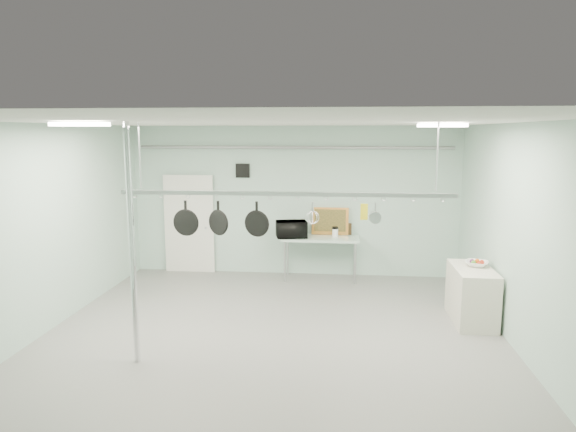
# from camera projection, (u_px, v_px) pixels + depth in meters

# --- Properties ---
(floor) EXTENTS (8.00, 8.00, 0.00)m
(floor) POSITION_uv_depth(u_px,v_px,m) (268.00, 348.00, 7.36)
(floor) COLOR gray
(floor) RESTS_ON ground
(ceiling) EXTENTS (7.00, 8.00, 0.02)m
(ceiling) POSITION_uv_depth(u_px,v_px,m) (267.00, 123.00, 6.84)
(ceiling) COLOR silver
(ceiling) RESTS_ON back_wall
(back_wall) EXTENTS (7.00, 0.02, 3.20)m
(back_wall) POSITION_uv_depth(u_px,v_px,m) (294.00, 201.00, 11.02)
(back_wall) COLOR #ABCDBE
(back_wall) RESTS_ON floor
(right_wall) EXTENTS (0.02, 8.00, 3.20)m
(right_wall) POSITION_uv_depth(u_px,v_px,m) (530.00, 245.00, 6.75)
(right_wall) COLOR #ABCDBE
(right_wall) RESTS_ON floor
(door) EXTENTS (1.10, 0.10, 2.20)m
(door) POSITION_uv_depth(u_px,v_px,m) (190.00, 225.00, 11.29)
(door) COLOR silver
(door) RESTS_ON floor
(wall_vent) EXTENTS (0.30, 0.04, 0.30)m
(wall_vent) POSITION_uv_depth(u_px,v_px,m) (243.00, 171.00, 11.00)
(wall_vent) COLOR black
(wall_vent) RESTS_ON back_wall
(conduit_pipe) EXTENTS (6.60, 0.07, 0.07)m
(conduit_pipe) POSITION_uv_depth(u_px,v_px,m) (293.00, 147.00, 10.74)
(conduit_pipe) COLOR gray
(conduit_pipe) RESTS_ON back_wall
(chrome_pole) EXTENTS (0.08, 0.08, 3.20)m
(chrome_pole) POSITION_uv_depth(u_px,v_px,m) (132.00, 246.00, 6.68)
(chrome_pole) COLOR silver
(chrome_pole) RESTS_ON floor
(prep_table) EXTENTS (1.60, 0.70, 0.91)m
(prep_table) POSITION_uv_depth(u_px,v_px,m) (321.00, 240.00, 10.70)
(prep_table) COLOR silver
(prep_table) RESTS_ON floor
(side_cabinet) EXTENTS (0.60, 1.20, 0.90)m
(side_cabinet) POSITION_uv_depth(u_px,v_px,m) (472.00, 295.00, 8.34)
(side_cabinet) COLOR beige
(side_cabinet) RESTS_ON floor
(pot_rack) EXTENTS (4.80, 0.06, 1.00)m
(pot_rack) POSITION_uv_depth(u_px,v_px,m) (284.00, 192.00, 7.27)
(pot_rack) COLOR #B7B7BC
(pot_rack) RESTS_ON ceiling
(light_panel_left) EXTENTS (0.65, 0.30, 0.05)m
(light_panel_left) POSITION_uv_depth(u_px,v_px,m) (80.00, 124.00, 6.28)
(light_panel_left) COLOR white
(light_panel_left) RESTS_ON ceiling
(light_panel_right) EXTENTS (0.65, 0.30, 0.05)m
(light_panel_right) POSITION_uv_depth(u_px,v_px,m) (442.00, 125.00, 7.19)
(light_panel_right) COLOR white
(light_panel_right) RESTS_ON ceiling
(microwave) EXTENTS (0.70, 0.55, 0.34)m
(microwave) POSITION_uv_depth(u_px,v_px,m) (292.00, 229.00, 10.62)
(microwave) COLOR black
(microwave) RESTS_ON prep_table
(coffee_canister) EXTENTS (0.13, 0.13, 0.18)m
(coffee_canister) POSITION_uv_depth(u_px,v_px,m) (335.00, 233.00, 10.65)
(coffee_canister) COLOR white
(coffee_canister) RESTS_ON prep_table
(painting_large) EXTENTS (0.78, 0.15, 0.58)m
(painting_large) POSITION_uv_depth(u_px,v_px,m) (330.00, 221.00, 10.91)
(painting_large) COLOR orange
(painting_large) RESTS_ON prep_table
(painting_small) EXTENTS (0.30, 0.10, 0.25)m
(painting_small) POSITION_uv_depth(u_px,v_px,m) (344.00, 229.00, 10.91)
(painting_small) COLOR #302210
(painting_small) RESTS_ON prep_table
(fruit_bowl) EXTENTS (0.46, 0.46, 0.09)m
(fruit_bowl) POSITION_uv_depth(u_px,v_px,m) (477.00, 264.00, 8.36)
(fruit_bowl) COLOR white
(fruit_bowl) RESTS_ON side_cabinet
(skillet_left) EXTENTS (0.40, 0.11, 0.52)m
(skillet_left) POSITION_uv_depth(u_px,v_px,m) (186.00, 218.00, 7.48)
(skillet_left) COLOR black
(skillet_left) RESTS_ON pot_rack
(skillet_mid) EXTENTS (0.35, 0.25, 0.51)m
(skillet_mid) POSITION_uv_depth(u_px,v_px,m) (218.00, 218.00, 7.43)
(skillet_mid) COLOR black
(skillet_mid) RESTS_ON pot_rack
(skillet_right) EXTENTS (0.38, 0.17, 0.51)m
(skillet_right) POSITION_uv_depth(u_px,v_px,m) (257.00, 219.00, 7.38)
(skillet_right) COLOR black
(skillet_right) RESTS_ON pot_rack
(whisk) EXTENTS (0.19, 0.19, 0.36)m
(whisk) POSITION_uv_depth(u_px,v_px,m) (313.00, 215.00, 7.28)
(whisk) COLOR #A5A5A9
(whisk) RESTS_ON pot_rack
(grater) EXTENTS (0.10, 0.03, 0.25)m
(grater) POSITION_uv_depth(u_px,v_px,m) (364.00, 212.00, 7.20)
(grater) COLOR yellow
(grater) RESTS_ON pot_rack
(saucepan) EXTENTS (0.19, 0.13, 0.30)m
(saucepan) POSITION_uv_depth(u_px,v_px,m) (375.00, 214.00, 7.19)
(saucepan) COLOR #AAAAAE
(saucepan) RESTS_ON pot_rack
(fruit_cluster) EXTENTS (0.24, 0.24, 0.09)m
(fruit_cluster) POSITION_uv_depth(u_px,v_px,m) (477.00, 261.00, 8.36)
(fruit_cluster) COLOR #AF2610
(fruit_cluster) RESTS_ON fruit_bowl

